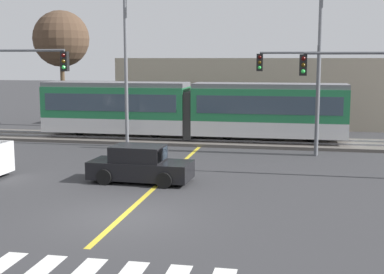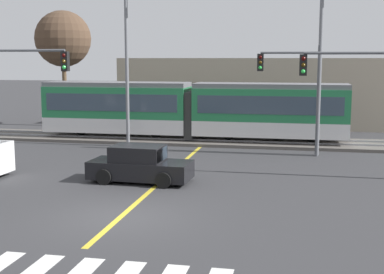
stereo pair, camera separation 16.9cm
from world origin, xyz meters
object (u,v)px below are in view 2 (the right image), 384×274
(traffic_light_mid_right, at_px, (363,89))
(bare_tree_far_west, at_px, (63,39))
(street_lamp_centre, at_px, (130,57))
(street_lamp_east, at_px, (324,52))
(traffic_light_mid_left, at_px, (16,83))
(light_rail_tram, at_px, (192,108))
(sedan_crossing, at_px, (140,165))
(traffic_light_far_right, at_px, (297,83))

(traffic_light_mid_right, height_order, bare_tree_far_west, bare_tree_far_west)
(street_lamp_centre, relative_size, street_lamp_east, 0.96)
(traffic_light_mid_left, xyz_separation_m, bare_tree_far_west, (-4.16, 14.35, 2.55))
(traffic_light_mid_left, bearing_deg, light_rail_tram, 52.41)
(sedan_crossing, xyz_separation_m, traffic_light_mid_right, (9.00, 2.59, 3.10))
(traffic_light_mid_left, bearing_deg, traffic_light_mid_right, 1.07)
(street_lamp_east, distance_m, bare_tree_far_west, 20.54)
(traffic_light_mid_right, bearing_deg, traffic_light_far_right, 119.61)
(traffic_light_mid_left, bearing_deg, bare_tree_far_west, 106.17)
(light_rail_tram, height_order, sedan_crossing, light_rail_tram)
(traffic_light_far_right, xyz_separation_m, street_lamp_centre, (-9.35, 1.05, 1.36))
(traffic_light_far_right, relative_size, street_lamp_east, 0.60)
(sedan_crossing, bearing_deg, street_lamp_centre, 110.17)
(traffic_light_far_right, height_order, bare_tree_far_west, bare_tree_far_west)
(light_rail_tram, xyz_separation_m, sedan_crossing, (0.05, -11.01, -1.35))
(traffic_light_mid_right, bearing_deg, light_rail_tram, 137.07)
(bare_tree_far_west, bearing_deg, street_lamp_east, -25.77)
(street_lamp_east, xyz_separation_m, bare_tree_far_west, (-18.47, 8.92, 1.09))
(sedan_crossing, relative_size, traffic_light_far_right, 0.75)
(light_rail_tram, xyz_separation_m, bare_tree_far_west, (-10.86, 5.64, 4.43))
(street_lamp_centre, bearing_deg, bare_tree_far_west, 133.74)
(sedan_crossing, height_order, traffic_light_mid_left, traffic_light_mid_left)
(light_rail_tram, xyz_separation_m, traffic_light_far_right, (6.28, -3.55, 1.74))
(traffic_light_mid_right, relative_size, traffic_light_far_right, 0.98)
(sedan_crossing, relative_size, traffic_light_mid_right, 0.76)
(traffic_light_far_right, bearing_deg, light_rail_tram, 150.53)
(traffic_light_mid_right, distance_m, street_lamp_east, 5.56)
(sedan_crossing, bearing_deg, traffic_light_mid_left, 161.22)
(sedan_crossing, xyz_separation_m, bare_tree_far_west, (-10.91, 16.65, 5.78))
(light_rail_tram, distance_m, traffic_light_mid_left, 11.15)
(traffic_light_far_right, height_order, street_lamp_east, street_lamp_east)
(street_lamp_centre, xyz_separation_m, bare_tree_far_west, (-7.79, 8.14, 1.33))
(light_rail_tram, relative_size, traffic_light_mid_right, 3.30)
(traffic_light_mid_right, bearing_deg, street_lamp_centre, 154.00)
(traffic_light_far_right, distance_m, bare_tree_far_west, 19.64)
(sedan_crossing, height_order, traffic_light_far_right, traffic_light_far_right)
(street_lamp_east, bearing_deg, traffic_light_mid_right, -74.37)
(street_lamp_east, bearing_deg, bare_tree_far_west, 154.23)
(light_rail_tram, bearing_deg, sedan_crossing, -89.74)
(light_rail_tram, distance_m, street_lamp_centre, 5.03)
(bare_tree_far_west, bearing_deg, traffic_light_mid_right, -35.21)
(sedan_crossing, relative_size, street_lamp_east, 0.45)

